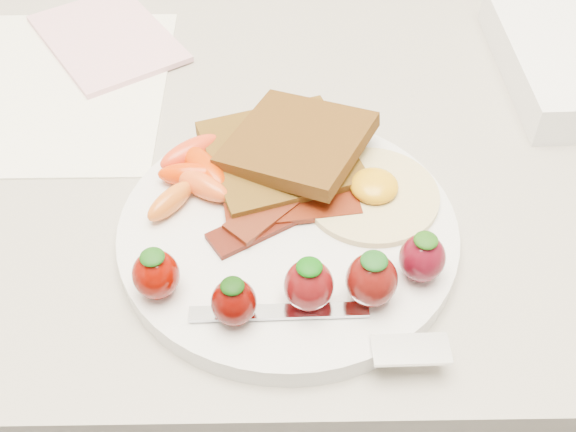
{
  "coord_description": "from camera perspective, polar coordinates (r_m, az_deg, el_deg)",
  "views": [
    {
      "loc": [
        0.0,
        1.17,
        1.34
      ],
      "look_at": [
        0.01,
        1.56,
        0.93
      ],
      "focal_mm": 45.0,
      "sensor_mm": 36.0,
      "label": 1
    }
  ],
  "objects": [
    {
      "name": "bacon_strips",
      "position": [
        0.58,
        -0.41,
        0.52
      ],
      "size": [
        0.12,
        0.11,
        0.01
      ],
      "color": "black",
      "rests_on": "plate"
    },
    {
      "name": "toast_upper",
      "position": [
        0.61,
        0.74,
        5.87
      ],
      "size": [
        0.14,
        0.14,
        0.03
      ],
      "primitive_type": "cube",
      "rotation": [
        0.0,
        -0.1,
        -0.48
      ],
      "color": "#301D0B",
      "rests_on": "toast_lower"
    },
    {
      "name": "counter",
      "position": [
        1.03,
        -0.45,
        -12.64
      ],
      "size": [
        2.0,
        0.6,
        0.9
      ],
      "primitive_type": "cube",
      "color": "gray",
      "rests_on": "ground"
    },
    {
      "name": "notepad",
      "position": [
        0.82,
        -14.08,
        13.47
      ],
      "size": [
        0.19,
        0.21,
        0.01
      ],
      "primitive_type": "cube",
      "rotation": [
        0.0,
        0.0,
        0.57
      ],
      "color": "#E4A7B5",
      "rests_on": "paper_sheet"
    },
    {
      "name": "paper_sheet",
      "position": [
        0.77,
        -17.17,
        9.73
      ],
      "size": [
        0.2,
        0.27,
        0.0
      ],
      "primitive_type": "cube",
      "rotation": [
        0.0,
        0.0,
        -0.0
      ],
      "color": "white",
      "rests_on": "counter"
    },
    {
      "name": "plate",
      "position": [
        0.58,
        -0.0,
        -1.29
      ],
      "size": [
        0.27,
        0.27,
        0.02
      ],
      "primitive_type": "cylinder",
      "color": "silver",
      "rests_on": "counter"
    },
    {
      "name": "baby_carrots",
      "position": [
        0.6,
        -7.5,
        3.38
      ],
      "size": [
        0.07,
        0.11,
        0.02
      ],
      "color": "red",
      "rests_on": "plate"
    },
    {
      "name": "strawberries",
      "position": [
        0.51,
        1.37,
        -4.95
      ],
      "size": [
        0.23,
        0.07,
        0.05
      ],
      "color": "#660700",
      "rests_on": "plate"
    },
    {
      "name": "fork",
      "position": [
        0.51,
        3.95,
        -8.87
      ],
      "size": [
        0.18,
        0.05,
        0.0
      ],
      "color": "silver",
      "rests_on": "plate"
    },
    {
      "name": "toast_lower",
      "position": [
        0.62,
        -0.64,
        4.78
      ],
      "size": [
        0.15,
        0.15,
        0.01
      ],
      "primitive_type": "cube",
      "rotation": [
        0.0,
        0.0,
        0.32
      ],
      "color": "#341E06",
      "rests_on": "plate"
    },
    {
      "name": "fried_egg",
      "position": [
        0.59,
        6.66,
        1.87
      ],
      "size": [
        0.13,
        0.13,
        0.02
      ],
      "color": "#F7F2B8",
      "rests_on": "plate"
    }
  ]
}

